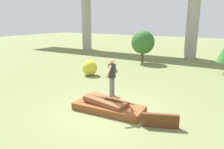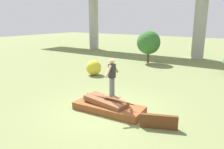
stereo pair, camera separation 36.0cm
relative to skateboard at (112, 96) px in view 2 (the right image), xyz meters
The scene contains 7 objects.
ground_plane 0.63m from the skateboard, 149.65° to the right, with size 80.00×80.00×0.00m, color olive.
scrap_pile 0.45m from the skateboard, 155.28° to the right, with size 2.85×1.28×0.55m.
scrap_plank_loose 2.11m from the skateboard, ahead, with size 1.19×0.59×0.48m.
skateboard is the anchor object (origin of this frame).
skater 0.84m from the skateboard, 135.00° to the right, with size 0.24×1.00×1.46m.
tree_behind_right 10.38m from the skateboard, 106.94° to the left, with size 1.92×1.92×2.66m.
bush_yellow_flowering 5.94m from the skateboard, 135.20° to the left, with size 0.97×0.97×0.97m.
Camera 2 is at (4.55, -6.58, 3.52)m, focal length 35.00 mm.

